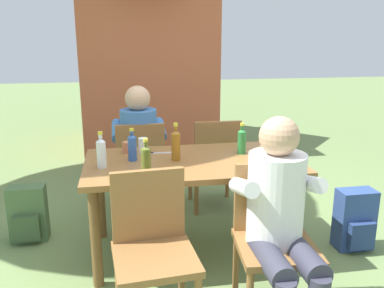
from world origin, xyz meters
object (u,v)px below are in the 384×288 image
object	(u,v)px
person_in_white_shirt	(280,213)
table_knife	(156,153)
bottle_clear	(101,152)
bottle_blue	(132,147)
chair_far_right	(215,159)
brick_kiosk	(146,47)
cup_white	(143,146)
bottle_green	(242,141)
cup_terracotta	(127,147)
chair_near_right	(273,232)
backpack_by_far_side	(355,221)
chair_near_left	(152,242)
backpack_by_near_side	(28,215)
bottle_amber	(176,144)
chair_far_left	(140,163)
person_in_plaid_shirt	(139,142)
dining_table	(192,172)
bottle_olive	(146,160)

from	to	relation	value
person_in_white_shirt	table_knife	xyz separation A→B (m)	(-0.59, 1.05, 0.07)
bottle_clear	bottle_blue	distance (m)	0.25
chair_far_right	bottle_clear	distance (m)	1.30
bottle_blue	brick_kiosk	distance (m)	3.30
chair_far_right	cup_white	bearing A→B (deg)	-144.59
bottle_green	cup_terracotta	distance (m)	0.88
bottle_blue	cup_white	bearing A→B (deg)	64.41
chair_near_right	backpack_by_far_side	xyz separation A→B (m)	(0.88, 0.54, -0.26)
person_in_white_shirt	bottle_green	size ratio (longest dim) A/B	4.99
chair_near_left	backpack_by_near_side	bearing A→B (deg)	129.16
bottle_amber	backpack_by_far_side	size ratio (longest dim) A/B	0.58
person_in_white_shirt	bottle_clear	size ratio (longest dim) A/B	4.68
chair_near_right	bottle_green	xyz separation A→B (m)	(0.05, 0.83, 0.34)
cup_terracotta	chair_near_right	bearing A→B (deg)	-51.07
brick_kiosk	bottle_green	bearing A→B (deg)	-81.22
table_knife	backpack_by_near_side	size ratio (longest dim) A/B	0.53
chair_far_left	backpack_by_near_side	distance (m)	1.01
cup_white	bottle_green	bearing A→B (deg)	-10.76
chair_near_left	bottle_clear	distance (m)	0.80
person_in_plaid_shirt	bottle_blue	bearing A→B (deg)	-95.80
chair_near_left	chair_near_right	bearing A→B (deg)	-0.00
chair_near_right	table_knife	xyz separation A→B (m)	(-0.59, 0.94, 0.24)
chair_far_right	person_in_plaid_shirt	xyz separation A→B (m)	(-0.69, 0.11, 0.17)
backpack_by_far_side	dining_table	bearing A→B (deg)	171.58
cup_white	cup_terracotta	size ratio (longest dim) A/B	1.38
backpack_by_near_side	brick_kiosk	bearing A→B (deg)	68.21
dining_table	bottle_amber	size ratio (longest dim) A/B	5.57
bottle_green	brick_kiosk	world-z (taller)	brick_kiosk
cup_terracotta	backpack_by_far_side	distance (m)	1.83
chair_near_right	bottle_olive	size ratio (longest dim) A/B	3.60
bottle_blue	cup_white	size ratio (longest dim) A/B	2.01
person_in_plaid_shirt	bottle_amber	xyz separation A→B (m)	(0.23, -0.82, 0.19)
bottle_blue	chair_far_left	bearing A→B (deg)	83.09
chair_near_right	bottle_amber	distance (m)	0.94
chair_far_left	cup_white	bearing A→B (deg)	-89.35
bottle_amber	table_knife	xyz separation A→B (m)	(-0.13, 0.20, -0.11)
chair_far_left	cup_terracotta	distance (m)	0.54
dining_table	backpack_by_near_side	size ratio (longest dim) A/B	3.37
chair_near_left	bottle_amber	world-z (taller)	bottle_amber
bottle_clear	bottle_green	bearing A→B (deg)	9.16
person_in_white_shirt	backpack_by_near_side	xyz separation A→B (m)	(-1.60, 1.22, -0.44)
bottle_green	bottle_amber	world-z (taller)	bottle_amber
chair_near_left	bottle_clear	size ratio (longest dim) A/B	3.45
brick_kiosk	cup_white	bearing A→B (deg)	-94.62
bottle_olive	backpack_by_near_side	bearing A→B (deg)	144.28
brick_kiosk	dining_table	bearing A→B (deg)	-88.42
backpack_by_near_side	chair_far_right	bearing A→B (deg)	12.14
cup_white	chair_far_right	bearing A→B (deg)	35.41
dining_table	person_in_white_shirt	world-z (taller)	person_in_white_shirt
person_in_white_shirt	cup_white	world-z (taller)	person_in_white_shirt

